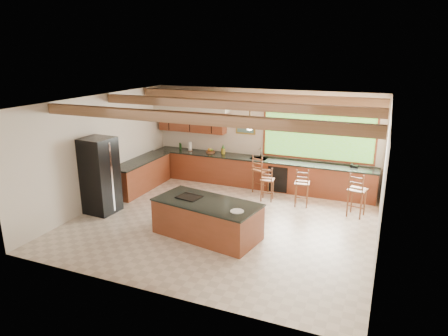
% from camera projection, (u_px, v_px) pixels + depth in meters
% --- Properties ---
extents(ground, '(7.20, 7.20, 0.00)m').
position_uv_depth(ground, '(223.00, 222.00, 9.97)').
color(ground, beige).
rests_on(ground, ground).
extents(room_shell, '(7.27, 6.54, 3.02)m').
position_uv_depth(room_shell, '(226.00, 130.00, 9.98)').
color(room_shell, beige).
rests_on(room_shell, ground).
extents(counter_run, '(7.12, 3.10, 1.24)m').
position_uv_depth(counter_run, '(229.00, 173.00, 12.37)').
color(counter_run, brown).
rests_on(counter_run, ground).
extents(island, '(2.58, 1.54, 0.86)m').
position_uv_depth(island, '(207.00, 219.00, 9.13)').
color(island, brown).
rests_on(island, ground).
extents(refrigerator, '(0.83, 0.81, 2.00)m').
position_uv_depth(refrigerator, '(100.00, 176.00, 10.35)').
color(refrigerator, black).
rests_on(refrigerator, ground).
extents(bar_stool_a, '(0.53, 0.53, 1.17)m').
position_uv_depth(bar_stool_a, '(260.00, 171.00, 11.81)').
color(bar_stool_a, brown).
rests_on(bar_stool_a, ground).
extents(bar_stool_b, '(0.40, 0.40, 1.02)m').
position_uv_depth(bar_stool_b, '(267.00, 181.00, 11.20)').
color(bar_stool_b, brown).
rests_on(bar_stool_b, ground).
extents(bar_stool_c, '(0.44, 0.44, 1.09)m').
position_uv_depth(bar_stool_c, '(302.00, 184.00, 10.79)').
color(bar_stool_c, brown).
rests_on(bar_stool_c, ground).
extents(bar_stool_d, '(0.51, 0.51, 1.19)m').
position_uv_depth(bar_stool_d, '(357.00, 191.00, 10.09)').
color(bar_stool_d, brown).
rests_on(bar_stool_d, ground).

